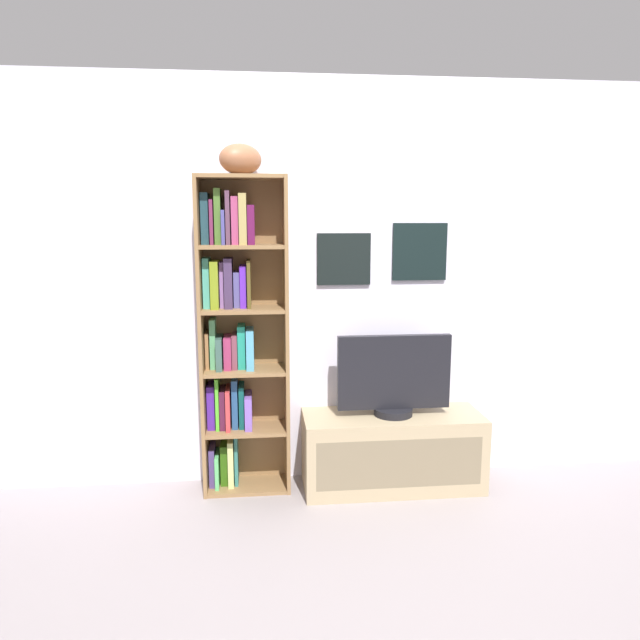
{
  "coord_description": "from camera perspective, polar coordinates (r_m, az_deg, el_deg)",
  "views": [
    {
      "loc": [
        -0.48,
        -2.23,
        1.54
      ],
      "look_at": [
        -0.15,
        0.85,
        1.0
      ],
      "focal_mm": 32.95,
      "sensor_mm": 36.0,
      "label": 1
    }
  ],
  "objects": [
    {
      "name": "ground",
      "position": [
        2.77,
        5.51,
        -24.5
      ],
      "size": [
        5.2,
        5.2,
        0.04
      ],
      "primitive_type": "cube",
      "color": "gray"
    },
    {
      "name": "back_wall",
      "position": [
        3.42,
        2.11,
        3.45
      ],
      "size": [
        4.8,
        0.08,
        2.31
      ],
      "color": "silver",
      "rests_on": "ground"
    },
    {
      "name": "bookshelf",
      "position": [
        3.3,
        -8.14,
        -1.31
      ],
      "size": [
        0.48,
        0.25,
        1.76
      ],
      "color": "olive",
      "rests_on": "ground"
    },
    {
      "name": "football",
      "position": [
        3.22,
        -7.73,
        15.21
      ],
      "size": [
        0.29,
        0.26,
        0.16
      ],
      "primitive_type": "ellipsoid",
      "rotation": [
        0.0,
        0.0,
        0.56
      ],
      "color": "#945B3D",
      "rests_on": "bookshelf"
    },
    {
      "name": "tv_stand",
      "position": [
        3.49,
        7.04,
        -12.49
      ],
      "size": [
        1.02,
        0.38,
        0.43
      ],
      "color": "tan",
      "rests_on": "ground"
    },
    {
      "name": "television",
      "position": [
        3.35,
        7.19,
        -5.48
      ],
      "size": [
        0.64,
        0.22,
        0.46
      ],
      "color": "black",
      "rests_on": "tv_stand"
    }
  ]
}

